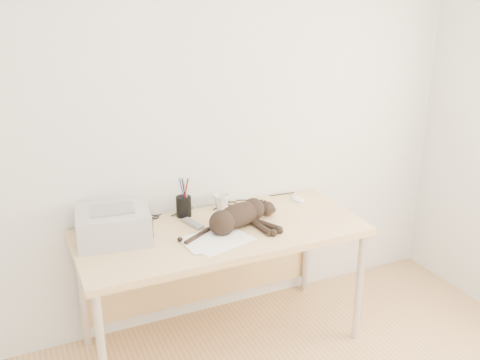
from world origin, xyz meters
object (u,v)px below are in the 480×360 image
cat (237,217)px  mouse (297,197)px  pen_cup (184,206)px  mug (222,202)px  desk (216,245)px  printer (113,224)px

cat → mouse: size_ratio=5.73×
cat → pen_cup: (-0.22, 0.28, 0.00)m
mouse → mug: bearing=163.7°
desk → pen_cup: size_ratio=7.00×
printer → mouse: (1.18, 0.08, -0.07)m
cat → mug: bearing=66.9°
desk → mug: bearing=58.8°
printer → pen_cup: (0.44, 0.14, -0.02)m
printer → mug: size_ratio=4.25×
printer → mug: 0.71m
mug → pen_cup: bearing=-176.3°
cat → mug: (0.03, 0.29, -0.02)m
mouse → pen_cup: bearing=167.7°
printer → pen_cup: size_ratio=1.82×
desk → pen_cup: 0.30m
desk → cat: cat is taller
printer → pen_cup: pen_cup is taller
desk → mouse: 0.64m
desk → mouse: mouse is taller
printer → cat: (0.66, -0.14, -0.02)m
desk → cat: bearing=-47.8°
pen_cup → mouse: pen_cup is taller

